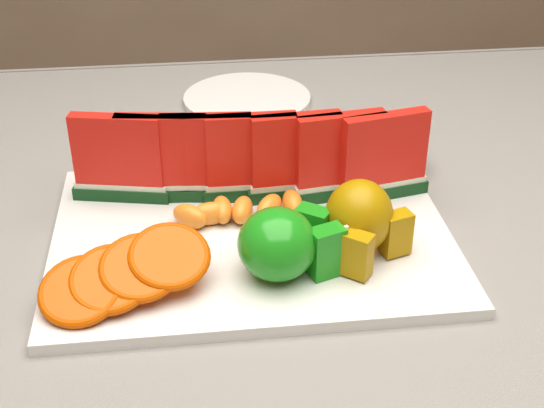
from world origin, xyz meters
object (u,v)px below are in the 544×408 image
(apple_cluster, at_px, (285,244))
(pear_cluster, at_px, (361,219))
(side_plate, at_px, (247,99))
(platter, at_px, (252,236))

(apple_cluster, xyz_separation_m, pear_cluster, (0.08, 0.02, 0.01))
(side_plate, bearing_deg, platter, -94.48)
(platter, distance_m, apple_cluster, 0.09)
(apple_cluster, distance_m, pear_cluster, 0.08)
(pear_cluster, height_order, side_plate, pear_cluster)
(platter, height_order, pear_cluster, pear_cluster)
(pear_cluster, bearing_deg, platter, 153.62)
(platter, xyz_separation_m, apple_cluster, (0.02, -0.07, 0.04))
(apple_cluster, height_order, pear_cluster, pear_cluster)
(apple_cluster, bearing_deg, platter, 107.89)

